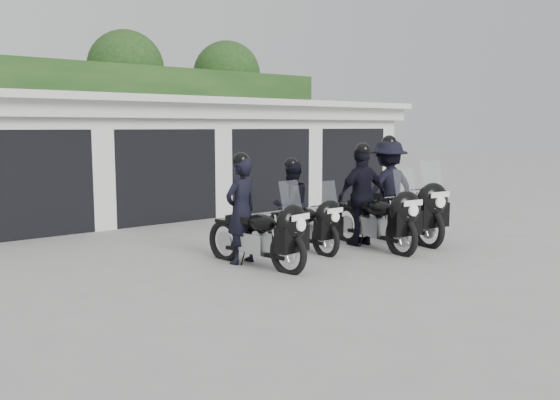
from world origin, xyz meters
TOP-DOWN VIEW (x-y plane):
  - ground at (0.00, 0.00)m, footprint 80.00×80.00m
  - garage_block at (-0.00, 8.06)m, footprint 16.40×6.80m
  - background_vegetation at (0.37, 12.92)m, footprint 20.00×3.90m
  - police_bike_a at (-1.01, 0.70)m, footprint 0.86×2.18m
  - police_bike_b at (0.41, 1.29)m, footprint 0.79×2.00m
  - police_bike_c at (1.59, 0.60)m, footprint 1.17×2.31m
  - police_bike_d at (2.58, 0.81)m, footprint 1.38×2.46m

SIDE VIEW (x-z plane):
  - ground at x=0.00m, z-range 0.00..0.00m
  - police_bike_b at x=0.41m, z-range -0.14..1.60m
  - police_bike_a at x=-1.01m, z-range -0.20..1.71m
  - police_bike_c at x=1.59m, z-range -0.16..1.86m
  - police_bike_d at x=2.58m, z-range -0.16..1.99m
  - garage_block at x=0.00m, z-range -0.06..2.90m
  - background_vegetation at x=0.37m, z-range -0.13..5.67m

